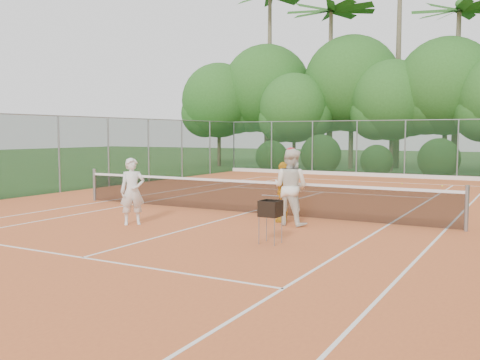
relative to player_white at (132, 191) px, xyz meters
name	(u,v)px	position (x,y,z in m)	size (l,w,h in m)	color
ground	(246,214)	(1.58, 3.11, -0.87)	(120.00, 120.00, 0.00)	#264B1A
clay_court	(246,213)	(1.58, 3.11, -0.86)	(18.00, 36.00, 0.02)	#C8602E
tennis_net	(246,196)	(1.58, 3.11, -0.34)	(11.97, 0.10, 1.10)	gray
player_white	(132,191)	(0.00, 0.00, 0.00)	(0.62, 0.41, 1.70)	silver
player_center_grp	(291,187)	(3.52, 1.91, 0.12)	(1.02, 0.84, 1.96)	white
player_yellow	(283,192)	(3.15, 2.27, -0.06)	(0.92, 0.38, 1.57)	gold
ball_hopper	(271,209)	(4.09, -0.42, -0.12)	(0.40, 0.40, 0.92)	gray
stray_ball_a	(294,183)	(-0.84, 12.19, -0.81)	(0.07, 0.07, 0.07)	#DAEC37
stray_ball_b	(402,183)	(3.58, 14.37, -0.81)	(0.07, 0.07, 0.07)	gold
stray_ball_c	(442,186)	(5.35, 14.10, -0.81)	(0.07, 0.07, 0.07)	#D0E535
court_markings	(246,213)	(1.58, 3.11, -0.84)	(11.03, 23.83, 0.01)	white
fence_back	(380,149)	(1.58, 18.11, 0.65)	(18.07, 0.07, 3.00)	#19381E
tropical_treeline	(428,87)	(3.01, 23.33, 4.25)	(32.10, 8.49, 15.03)	brown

